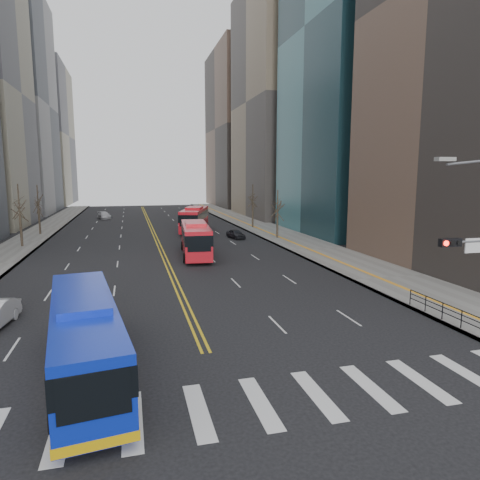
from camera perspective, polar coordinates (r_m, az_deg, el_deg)
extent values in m
plane|color=black|center=(17.20, -1.37, -21.34)|extent=(220.00, 220.00, 0.00)
cube|color=slate|center=(63.63, 4.75, 0.95)|extent=(7.00, 130.00, 0.15)
cube|color=slate|center=(61.53, -26.69, -0.22)|extent=(5.00, 130.00, 0.15)
cube|color=silver|center=(17.05, -22.76, -22.32)|extent=(0.70, 4.00, 0.01)
cube|color=silver|center=(16.86, -14.15, -22.26)|extent=(0.70, 4.00, 0.01)
cube|color=silver|center=(17.00, -5.55, -21.74)|extent=(0.70, 4.00, 0.01)
cube|color=silver|center=(17.46, 2.67, -20.82)|extent=(0.70, 4.00, 0.01)
cube|color=silver|center=(18.22, 10.23, -19.62)|extent=(0.70, 4.00, 0.01)
cube|color=silver|center=(19.24, 16.98, -18.26)|extent=(0.70, 4.00, 0.01)
cube|color=silver|center=(20.49, 22.89, -16.85)|extent=(0.70, 4.00, 0.01)
cube|color=silver|center=(21.92, 27.99, -15.48)|extent=(0.70, 4.00, 0.01)
cube|color=gold|center=(70.11, -11.83, 1.45)|extent=(0.15, 100.00, 0.01)
cube|color=gold|center=(70.13, -11.51, 1.46)|extent=(0.15, 100.00, 0.01)
cube|color=gray|center=(111.82, -29.31, 15.52)|extent=(20.00, 26.00, 48.00)
cube|color=#346D75|center=(70.85, 16.84, 25.06)|extent=(20.00, 22.00, 58.00)
cube|color=#817059|center=(92.91, 7.04, 17.53)|extent=(20.00, 26.00, 46.00)
cube|color=gray|center=(142.30, -25.49, 12.45)|extent=(18.00, 30.00, 40.00)
cube|color=brown|center=(122.51, 0.90, 14.48)|extent=(18.00, 30.00, 42.00)
cube|color=black|center=(22.10, 26.22, -0.29)|extent=(1.10, 0.28, 0.38)
cylinder|color=#FF190C|center=(21.75, 25.79, -0.39)|extent=(0.24, 0.08, 0.24)
cylinder|color=black|center=(21.98, 26.49, -0.36)|extent=(0.24, 0.08, 0.24)
cylinder|color=black|center=(22.21, 27.17, -0.32)|extent=(0.24, 0.08, 0.24)
cube|color=silver|center=(22.99, 28.65, -0.65)|extent=(0.90, 0.06, 0.70)
cube|color=#999993|center=(21.50, 25.68, 9.69)|extent=(0.90, 0.35, 0.18)
cube|color=black|center=(28.07, 25.45, -7.58)|extent=(0.04, 6.00, 0.04)
cylinder|color=black|center=(27.14, 27.42, -9.37)|extent=(0.06, 0.06, 1.00)
cylinder|color=black|center=(28.21, 25.38, -8.56)|extent=(0.06, 0.06, 1.00)
cylinder|color=black|center=(29.32, 23.49, -7.80)|extent=(0.06, 0.06, 1.00)
cylinder|color=black|center=(30.46, 21.76, -7.09)|extent=(0.06, 0.06, 1.00)
cylinder|color=#2E241C|center=(57.31, -27.16, 1.10)|extent=(0.28, 0.28, 4.00)
cylinder|color=#2E241C|center=(68.03, -25.17, 2.20)|extent=(0.28, 0.28, 3.80)
cylinder|color=#2E241C|center=(58.25, 5.00, 1.89)|extent=(0.28, 0.28, 3.50)
cylinder|color=#2E241C|center=(69.59, 1.70, 3.13)|extent=(0.28, 0.28, 3.75)
cube|color=#0B23B1|center=(19.83, -19.99, -11.95)|extent=(4.17, 12.38, 2.89)
cube|color=black|center=(19.64, -20.07, -10.41)|extent=(4.23, 12.41, 1.04)
cube|color=#0B23B1|center=(19.35, -20.23, -7.66)|extent=(2.59, 4.49, 0.40)
cube|color=#D3A00B|center=(20.29, -19.80, -15.25)|extent=(4.23, 12.41, 0.35)
cylinder|color=black|center=(16.82, -23.70, -20.89)|extent=(0.43, 1.03, 1.00)
cylinder|color=black|center=(16.90, -14.53, -20.27)|extent=(0.43, 1.03, 1.00)
cylinder|color=black|center=(23.93, -23.35, -11.86)|extent=(0.43, 1.03, 1.00)
cylinder|color=black|center=(23.98, -17.18, -11.47)|extent=(0.43, 1.03, 1.00)
cube|color=red|center=(45.98, -5.95, 0.18)|extent=(3.64, 11.70, 3.00)
cube|color=black|center=(45.90, -5.96, 0.90)|extent=(3.70, 11.72, 1.07)
cube|color=red|center=(45.77, -5.98, 2.16)|extent=(2.45, 4.20, 0.40)
cylinder|color=black|center=(42.52, -7.38, -2.38)|extent=(0.39, 1.02, 1.00)
cylinder|color=black|center=(42.68, -3.87, -2.29)|extent=(0.39, 1.02, 1.00)
cylinder|color=black|center=(49.77, -7.69, -0.77)|extent=(0.39, 1.02, 1.00)
cylinder|color=black|center=(49.91, -4.68, -0.70)|extent=(0.39, 1.02, 1.00)
cube|color=red|center=(65.85, -6.08, 2.81)|extent=(6.16, 12.29, 3.15)
cube|color=black|center=(65.79, -6.09, 3.32)|extent=(6.23, 12.33, 1.12)
cube|color=red|center=(65.70, -6.10, 4.26)|extent=(3.33, 4.67, 0.40)
cylinder|color=black|center=(62.48, -7.83, 1.14)|extent=(0.58, 1.04, 1.00)
cylinder|color=black|center=(62.04, -5.35, 1.13)|extent=(0.58, 1.04, 1.00)
cylinder|color=black|center=(70.00, -6.69, 1.97)|extent=(0.58, 1.04, 1.00)
cylinder|color=black|center=(69.60, -4.47, 1.97)|extent=(0.58, 1.04, 1.00)
imported|color=black|center=(58.28, -0.57, 0.81)|extent=(2.27, 3.92, 1.25)
imported|color=#AFAEB4|center=(88.48, -17.66, 3.14)|extent=(3.22, 5.15, 1.39)
imported|color=black|center=(99.28, -6.65, 4.01)|extent=(3.56, 4.95, 1.25)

